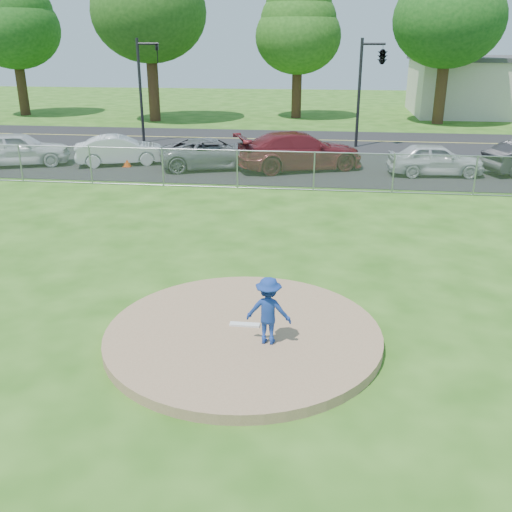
% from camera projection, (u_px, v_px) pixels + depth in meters
% --- Properties ---
extents(ground, '(120.00, 120.00, 0.00)m').
position_uv_depth(ground, '(284.00, 203.00, 20.49)').
color(ground, '#255412').
rests_on(ground, ground).
extents(pitchers_mound, '(5.40, 5.40, 0.20)m').
position_uv_depth(pitchers_mound, '(243.00, 335.00, 11.18)').
color(pitchers_mound, '#8F6D4E').
rests_on(pitchers_mound, ground).
extents(pitching_rubber, '(0.60, 0.15, 0.04)m').
position_uv_depth(pitching_rubber, '(245.00, 325.00, 11.33)').
color(pitching_rubber, white).
rests_on(pitching_rubber, pitchers_mound).
extents(chain_link_fence, '(40.00, 0.06, 1.50)m').
position_uv_depth(chain_link_fence, '(288.00, 171.00, 22.08)').
color(chain_link_fence, gray).
rests_on(chain_link_fence, ground).
extents(parking_lot, '(50.00, 8.00, 0.01)m').
position_uv_depth(parking_lot, '(295.00, 166.00, 26.51)').
color(parking_lot, black).
rests_on(parking_lot, ground).
extents(street, '(60.00, 7.00, 0.01)m').
position_uv_depth(street, '(303.00, 140.00, 33.47)').
color(street, black).
rests_on(street, ground).
extents(tree_far_left, '(6.72, 6.72, 10.74)m').
position_uv_depth(tree_far_left, '(12.00, 17.00, 41.87)').
color(tree_far_left, '#342113').
rests_on(tree_far_left, ground).
extents(tree_center, '(6.16, 6.16, 9.84)m').
position_uv_depth(tree_center, '(298.00, 25.00, 40.55)').
color(tree_center, '#392114').
rests_on(tree_center, ground).
extents(tree_right, '(7.28, 7.28, 11.63)m').
position_uv_depth(tree_right, '(450.00, 4.00, 37.11)').
color(tree_right, '#3B2515').
rests_on(tree_right, ground).
extents(traffic_signal_left, '(1.28, 0.20, 5.60)m').
position_uv_depth(traffic_signal_left, '(144.00, 81.00, 31.44)').
color(traffic_signal_left, black).
rests_on(traffic_signal_left, ground).
extents(traffic_signal_center, '(1.42, 2.48, 5.60)m').
position_uv_depth(traffic_signal_center, '(380.00, 58.00, 29.51)').
color(traffic_signal_center, black).
rests_on(traffic_signal_center, ground).
extents(pitcher, '(0.88, 0.56, 1.31)m').
position_uv_depth(pitcher, '(269.00, 311.00, 10.49)').
color(pitcher, navy).
rests_on(pitcher, pitchers_mound).
extents(traffic_cone, '(0.36, 0.36, 0.71)m').
position_uv_depth(traffic_cone, '(127.00, 159.00, 26.23)').
color(traffic_cone, '#DE440B').
rests_on(traffic_cone, parking_lot).
extents(parked_car_silver, '(4.92, 3.34, 1.56)m').
position_uv_depth(parked_car_silver, '(18.00, 149.00, 26.36)').
color(parked_car_silver, silver).
rests_on(parked_car_silver, parking_lot).
extents(parked_car_white, '(4.31, 2.78, 1.34)m').
position_uv_depth(parked_car_white, '(120.00, 150.00, 26.61)').
color(parked_car_white, silver).
rests_on(parked_car_white, parking_lot).
extents(parked_car_gray, '(5.28, 3.59, 1.34)m').
position_uv_depth(parked_car_gray, '(213.00, 153.00, 25.85)').
color(parked_car_gray, slate).
rests_on(parked_car_gray, parking_lot).
extents(parked_car_darkred, '(6.19, 4.33, 1.66)m').
position_uv_depth(parked_car_darkred, '(300.00, 151.00, 25.56)').
color(parked_car_darkred, maroon).
rests_on(parked_car_darkred, parking_lot).
extents(parked_car_pearl, '(4.13, 1.93, 1.37)m').
position_uv_depth(parked_car_pearl, '(435.00, 159.00, 24.50)').
color(parked_car_pearl, silver).
rests_on(parked_car_pearl, parking_lot).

